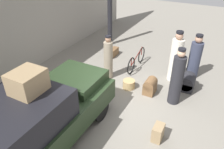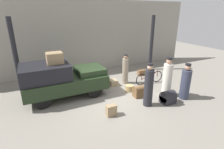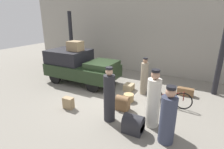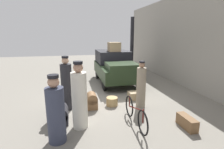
{
  "view_description": "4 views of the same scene",
  "coord_description": "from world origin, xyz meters",
  "views": [
    {
      "loc": [
        -4.78,
        -2.43,
        4.32
      ],
      "look_at": [
        0.2,
        0.2,
        0.95
      ],
      "focal_mm": 35.0,
      "sensor_mm": 36.0,
      "label": 1
    },
    {
      "loc": [
        -3.22,
        -6.86,
        3.78
      ],
      "look_at": [
        0.2,
        0.2,
        0.95
      ],
      "focal_mm": 28.0,
      "sensor_mm": 36.0,
      "label": 2
    },
    {
      "loc": [
        3.48,
        -6.03,
        3.33
      ],
      "look_at": [
        0.2,
        0.2,
        0.95
      ],
      "focal_mm": 28.0,
      "sensor_mm": 36.0,
      "label": 3
    },
    {
      "loc": [
        6.89,
        -1.33,
        2.54
      ],
      "look_at": [
        0.2,
        0.2,
        0.95
      ],
      "focal_mm": 28.0,
      "sensor_mm": 36.0,
      "label": 4
    }
  ],
  "objects": [
    {
      "name": "ground_plane",
      "position": [
        0.0,
        0.0,
        0.0
      ],
      "size": [
        30.0,
        30.0,
        0.0
      ],
      "primitive_type": "plane",
      "color": "gray"
    },
    {
      "name": "trunk_wicker_pale",
      "position": [
        0.66,
        1.03,
        0.15
      ],
      "size": [
        0.41,
        0.49,
        0.3
      ],
      "color": "#9E8966",
      "rests_on": "ground"
    },
    {
      "name": "trunk_large_brown",
      "position": [
        -0.71,
        -1.6,
        0.22
      ],
      "size": [
        0.39,
        0.24,
        0.43
      ],
      "color": "#937A56",
      "rests_on": "ground"
    },
    {
      "name": "station_building_facade",
      "position": [
        0.0,
        4.08,
        2.25
      ],
      "size": [
        16.0,
        0.15,
        4.5
      ],
      "color": "gray",
      "rests_on": "ground"
    },
    {
      "name": "bicycle",
      "position": [
        2.56,
        0.34,
        0.34
      ],
      "size": [
        1.75,
        0.04,
        0.7
      ],
      "color": "black",
      "rests_on": "ground"
    },
    {
      "name": "porter_with_bicycle",
      "position": [
        2.92,
        -1.77,
        0.75
      ],
      "size": [
        0.42,
        0.42,
        1.66
      ],
      "color": "#33384C",
      "rests_on": "ground"
    },
    {
      "name": "suitcase_small_leather",
      "position": [
        1.13,
        -0.74,
        0.27
      ],
      "size": [
        0.48,
        0.36,
        0.55
      ],
      "color": "brown",
      "rests_on": "ground"
    },
    {
      "name": "trunk_on_truck_roof",
      "position": [
        -2.25,
        0.88,
        1.88
      ],
      "size": [
        0.68,
        0.6,
        0.48
      ],
      "color": "#937A56",
      "rests_on": "truck"
    },
    {
      "name": "truck",
      "position": [
        -2.07,
        0.88,
        0.9
      ],
      "size": [
        3.69,
        1.82,
        1.64
      ],
      "color": "black",
      "rests_on": "ground"
    },
    {
      "name": "porter_lifting_near_truck",
      "position": [
        1.03,
        -1.56,
        0.85
      ],
      "size": [
        0.37,
        0.37,
        1.85
      ],
      "color": "#232328",
      "rests_on": "ground"
    },
    {
      "name": "porter_carrying_trunk",
      "position": [
        1.39,
        0.98,
        0.76
      ],
      "size": [
        0.33,
        0.33,
        1.65
      ],
      "color": "gray",
      "rests_on": "ground"
    },
    {
      "name": "porter_standing_middle",
      "position": [
        2.37,
        -1.2,
        0.85
      ],
      "size": [
        0.42,
        0.42,
        1.86
      ],
      "color": "silver",
      "rests_on": "ground"
    },
    {
      "name": "suitcase_tan_flat",
      "position": [
        1.96,
        -1.78,
        0.25
      ],
      "size": [
        0.59,
        0.48,
        0.55
      ],
      "color": "#232328",
      "rests_on": "ground"
    },
    {
      "name": "canopy_pillar_left",
      "position": [
        -3.82,
        2.43,
        1.79
      ],
      "size": [
        0.23,
        0.23,
        3.59
      ],
      "color": "black",
      "rests_on": "ground"
    },
    {
      "name": "trunk_umber_medium",
      "position": [
        3.07,
        1.67,
        0.16
      ],
      "size": [
        0.69,
        0.25,
        0.33
      ],
      "color": "brown",
      "rests_on": "ground"
    },
    {
      "name": "wicker_basket",
      "position": [
        1.07,
        0.0,
        0.15
      ],
      "size": [
        0.42,
        0.42,
        0.3
      ],
      "color": "tan",
      "rests_on": "ground"
    },
    {
      "name": "canopy_pillar_right",
      "position": [
        4.19,
        2.43,
        1.79
      ],
      "size": [
        0.23,
        0.23,
        3.59
      ],
      "color": "black",
      "rests_on": "ground"
    }
  ]
}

